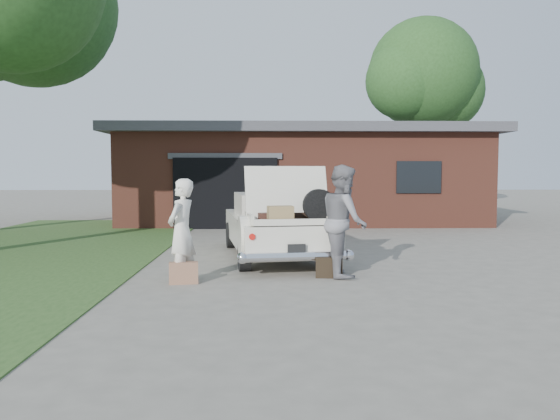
{
  "coord_description": "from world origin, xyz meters",
  "views": [
    {
      "loc": [
        -0.24,
        -8.88,
        1.76
      ],
      "look_at": [
        0.0,
        0.6,
        1.1
      ],
      "focal_mm": 35.0,
      "sensor_mm": 36.0,
      "label": 1
    }
  ],
  "objects": [
    {
      "name": "ground",
      "position": [
        0.0,
        0.0,
        0.0
      ],
      "size": [
        90.0,
        90.0,
        0.0
      ],
      "primitive_type": "plane",
      "color": "gray",
      "rests_on": "ground"
    },
    {
      "name": "tree_right",
      "position": [
        7.26,
        17.09,
        6.15
      ],
      "size": [
        5.93,
        5.15,
        9.01
      ],
      "color": "#38281E",
      "rests_on": "ground"
    },
    {
      "name": "sedan",
      "position": [
        -0.06,
        2.33,
        0.68
      ],
      "size": [
        2.41,
        4.82,
        1.87
      ],
      "rotation": [
        0.0,
        0.0,
        0.14
      ],
      "color": "silver",
      "rests_on": "ground"
    },
    {
      "name": "grass_strip",
      "position": [
        -5.5,
        3.0,
        0.01
      ],
      "size": [
        6.0,
        16.0,
        0.02
      ],
      "primitive_type": "cube",
      "color": "#2D4C1E",
      "rests_on": "ground"
    },
    {
      "name": "suitcase_left",
      "position": [
        -1.54,
        -0.35,
        0.17
      ],
      "size": [
        0.47,
        0.21,
        0.35
      ],
      "primitive_type": "cube",
      "rotation": [
        0.0,
        0.0,
        0.15
      ],
      "color": "#9C6B4F",
      "rests_on": "ground"
    },
    {
      "name": "suitcase_right",
      "position": [
        0.8,
        0.09,
        0.17
      ],
      "size": [
        0.45,
        0.18,
        0.34
      ],
      "primitive_type": "cube",
      "rotation": [
        0.0,
        0.0,
        -0.09
      ],
      "color": "black",
      "rests_on": "ground"
    },
    {
      "name": "woman_left",
      "position": [
        -1.59,
        -0.2,
        0.83
      ],
      "size": [
        0.58,
        0.7,
        1.66
      ],
      "primitive_type": "imported",
      "rotation": [
        0.0,
        0.0,
        -1.91
      ],
      "color": "white",
      "rests_on": "ground"
    },
    {
      "name": "woman_right",
      "position": [
        1.07,
        0.26,
        0.94
      ],
      "size": [
        0.78,
        0.97,
        1.88
      ],
      "primitive_type": "imported",
      "rotation": [
        0.0,
        0.0,
        1.64
      ],
      "color": "gray",
      "rests_on": "ground"
    },
    {
      "name": "house",
      "position": [
        0.98,
        11.47,
        1.67
      ],
      "size": [
        12.8,
        7.8,
        3.3
      ],
      "color": "brown",
      "rests_on": "ground"
    }
  ]
}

